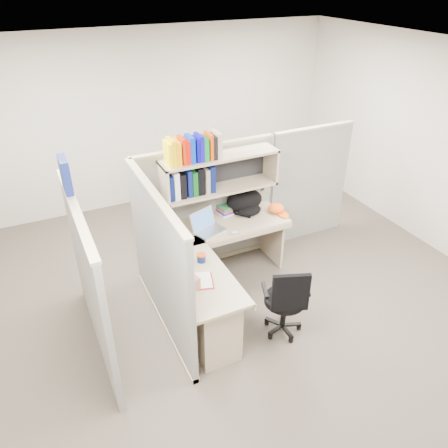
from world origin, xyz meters
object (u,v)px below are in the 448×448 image
snack_canister (201,258)px  laptop (209,223)px  task_chair (285,311)px  backpack (247,202)px  desk (216,295)px

snack_canister → laptop: bearing=57.9°
snack_canister → task_chair: bearing=-44.8°
task_chair → snack_canister: bearing=135.2°
laptop → backpack: (0.61, 0.23, 0.02)m
laptop → task_chair: laptop is taller
task_chair → backpack: bearing=78.8°
desk → laptop: laptop is taller
laptop → backpack: bearing=0.3°
laptop → task_chair: (0.34, -1.16, -0.54)m
laptop → snack_canister: size_ratio=3.67×
laptop → backpack: size_ratio=0.73×
laptop → task_chair: size_ratio=0.39×
laptop → snack_canister: laptop is taller
backpack → task_chair: 1.52m
desk → snack_canister: size_ratio=18.47×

